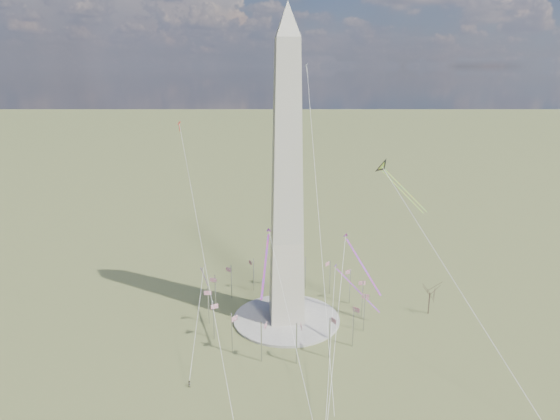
{
  "coord_description": "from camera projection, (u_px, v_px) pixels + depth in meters",
  "views": [
    {
      "loc": [
        -16.99,
        -151.28,
        82.7
      ],
      "look_at": [
        -2.2,
        0.0,
        38.87
      ],
      "focal_mm": 32.0,
      "sensor_mm": 36.0,
      "label": 1
    }
  ],
  "objects": [
    {
      "name": "kite_streamer_mid",
      "position": [
        266.0,
        254.0,
        149.44
      ],
      "size": [
        5.03,
        21.08,
        14.56
      ],
      "rotation": [
        0.0,
        0.0,
        2.96
      ],
      "color": "red",
      "rests_on": "ground"
    },
    {
      "name": "person_west",
      "position": [
        189.0,
        384.0,
        133.49
      ],
      "size": [
        1.16,
        1.12,
        1.88
      ],
      "primitive_type": "imported",
      "rotation": [
        0.0,
        0.0,
        2.5
      ],
      "color": "gray",
      "rests_on": "ground"
    },
    {
      "name": "tree_near",
      "position": [
        430.0,
        291.0,
        171.07
      ],
      "size": [
        6.74,
        6.74,
        11.8
      ],
      "color": "#4D392E",
      "rests_on": "ground"
    },
    {
      "name": "kite_delta_black",
      "position": [
        385.0,
        169.0,
        173.14
      ],
      "size": [
        16.22,
        18.1,
        16.35
      ],
      "rotation": [
        0.0,
        0.0,
        3.84
      ],
      "color": "black",
      "rests_on": "ground"
    },
    {
      "name": "flagpole_ring",
      "position": [
        287.0,
        300.0,
        167.15
      ],
      "size": [
        54.4,
        54.4,
        13.0
      ],
      "color": "silver",
      "rests_on": "ground"
    },
    {
      "name": "kite_small_red",
      "position": [
        179.0,
        124.0,
        187.3
      ],
      "size": [
        1.34,
        1.44,
        4.01
      ],
      "rotation": [
        0.0,
        0.0,
        3.04
      ],
      "color": "red",
      "rests_on": "ground"
    },
    {
      "name": "plaza",
      "position": [
        286.0,
        319.0,
        169.05
      ],
      "size": [
        36.0,
        36.0,
        0.8
      ],
      "primitive_type": "cylinder",
      "color": "#A9A79A",
      "rests_on": "ground"
    },
    {
      "name": "kite_diamond_purple",
      "position": [
        204.0,
        270.0,
        166.94
      ],
      "size": [
        2.29,
        2.91,
        8.48
      ],
      "rotation": [
        0.0,
        0.0,
        2.28
      ],
      "color": "#381870",
      "rests_on": "ground"
    },
    {
      "name": "ground",
      "position": [
        286.0,
        320.0,
        169.17
      ],
      "size": [
        2000.0,
        2000.0,
        0.0
      ],
      "primitive_type": "plane",
      "color": "#485128",
      "rests_on": "ground"
    },
    {
      "name": "kite_streamer_right",
      "position": [
        351.0,
        283.0,
        170.67
      ],
      "size": [
        13.75,
        14.06,
        12.72
      ],
      "rotation": [
        0.0,
        0.0,
        3.91
      ],
      "color": "red",
      "rests_on": "ground"
    },
    {
      "name": "washington_monument",
      "position": [
        287.0,
        182.0,
        155.88
      ],
      "size": [
        15.56,
        15.56,
        100.0
      ],
      "color": "beige",
      "rests_on": "plaza"
    },
    {
      "name": "kite_streamer_left",
      "position": [
        358.0,
        257.0,
        152.22
      ],
      "size": [
        7.99,
        18.65,
        13.38
      ],
      "rotation": [
        0.0,
        0.0,
        3.5
      ],
      "color": "red",
      "rests_on": "ground"
    },
    {
      "name": "kite_small_white",
      "position": [
        307.0,
        66.0,
        191.5
      ],
      "size": [
        1.33,
        1.97,
        4.19
      ],
      "rotation": [
        0.0,
        0.0,
        2.52
      ],
      "color": "silver",
      "rests_on": "ground"
    }
  ]
}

